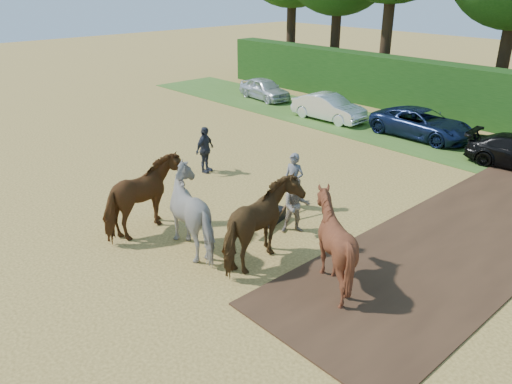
{
  "coord_description": "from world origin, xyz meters",
  "views": [
    {
      "loc": [
        7.1,
        -7.75,
        7.3
      ],
      "look_at": [
        -3.02,
        1.46,
        1.4
      ],
      "focal_mm": 35.0,
      "sensor_mm": 36.0,
      "label": 1
    }
  ],
  "objects": [
    {
      "name": "plough_team",
      "position": [
        -2.57,
        0.16,
        1.16
      ],
      "size": [
        7.81,
        6.47,
        2.34
      ],
      "color": "brown",
      "rests_on": "ground"
    },
    {
      "name": "spectator_far",
      "position": [
        -8.35,
        3.54,
        0.94
      ],
      "size": [
        0.78,
        1.19,
        1.88
      ],
      "primitive_type": "imported",
      "rotation": [
        0.0,
        0.0,
        1.89
      ],
      "color": "#2A2E38",
      "rests_on": "ground"
    },
    {
      "name": "earth_strip",
      "position": [
        1.5,
        7.0,
        0.03
      ],
      "size": [
        4.5,
        17.0,
        0.05
      ],
      "primitive_type": "cube",
      "color": "#472D1C",
      "rests_on": "ground"
    },
    {
      "name": "spectator_near",
      "position": [
        -2.29,
        2.45,
        0.89
      ],
      "size": [
        1.07,
        1.1,
        1.79
      ],
      "primitive_type": "imported",
      "rotation": [
        0.0,
        0.0,
        0.89
      ],
      "color": "#B0A48A",
      "rests_on": "ground"
    },
    {
      "name": "ground",
      "position": [
        0.0,
        0.0,
        0.0
      ],
      "size": [
        120.0,
        120.0,
        0.0
      ],
      "primitive_type": "plane",
      "color": "gold",
      "rests_on": "ground"
    }
  ]
}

